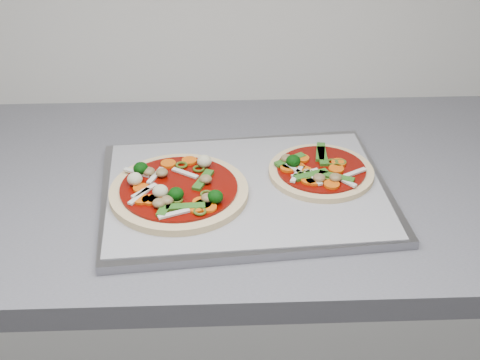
{
  "coord_description": "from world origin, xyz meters",
  "views": [
    {
      "loc": [
        -0.36,
        0.36,
        1.5
      ],
      "look_at": [
        -0.32,
        1.25,
        0.93
      ],
      "focal_mm": 50.0,
      "sensor_mm": 36.0,
      "label": 1
    }
  ],
  "objects": [
    {
      "name": "pizza_left",
      "position": [
        -0.42,
        1.23,
        0.93
      ],
      "size": [
        0.22,
        0.22,
        0.04
      ],
      "rotation": [
        0.0,
        0.0,
        -0.01
      ],
      "color": "beige",
      "rests_on": "parchment"
    },
    {
      "name": "parchment",
      "position": [
        -0.31,
        1.25,
        0.92
      ],
      "size": [
        0.45,
        0.34,
        0.0
      ],
      "primitive_type": "cube",
      "rotation": [
        0.0,
        0.0,
        0.06
      ],
      "color": "#97979C",
      "rests_on": "baking_tray"
    },
    {
      "name": "countertop",
      "position": [
        0.0,
        1.3,
        0.88
      ],
      "size": [
        3.6,
        0.6,
        0.04
      ],
      "primitive_type": "cube",
      "color": "slate",
      "rests_on": "base_cabinet"
    },
    {
      "name": "pizza_right",
      "position": [
        -0.19,
        1.28,
        0.92
      ],
      "size": [
        0.2,
        0.2,
        0.03
      ],
      "rotation": [
        0.0,
        0.0,
        0.16
      ],
      "color": "beige",
      "rests_on": "parchment"
    },
    {
      "name": "baking_tray",
      "position": [
        -0.31,
        1.25,
        0.91
      ],
      "size": [
        0.48,
        0.37,
        0.01
      ],
      "primitive_type": "cube",
      "rotation": [
        0.0,
        0.0,
        0.09
      ],
      "color": "gray",
      "rests_on": "countertop"
    }
  ]
}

